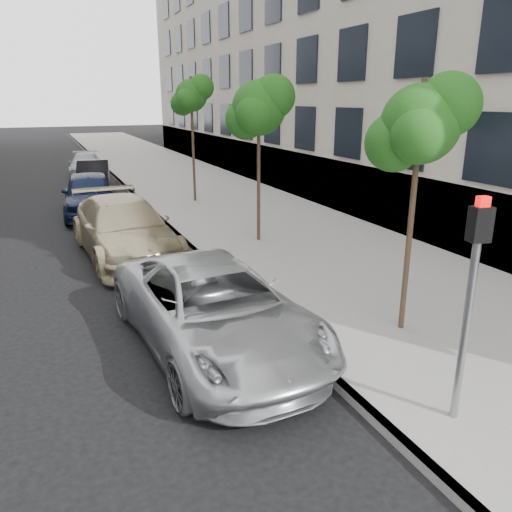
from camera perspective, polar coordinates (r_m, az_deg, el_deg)
ground at (r=7.04m, az=2.75°, el=-18.53°), size 160.00×160.00×0.00m
sidewalk at (r=30.16m, az=-10.22°, el=9.52°), size 6.40×72.00×0.14m
curb at (r=29.61m, az=-16.17°, el=8.97°), size 0.15×72.00×0.14m
tree_near at (r=8.78m, az=18.38°, el=14.10°), size 1.65×1.45×4.43m
tree_mid at (r=14.31m, az=0.42°, el=16.57°), size 1.81×1.61×4.66m
tree_far at (r=20.43m, az=-7.34°, el=17.71°), size 1.61×1.41×4.91m
signal_pole at (r=6.58m, az=23.41°, el=-3.10°), size 0.27×0.22×2.94m
minivan at (r=8.55m, az=-4.79°, el=-5.98°), size 2.79×5.47×1.48m
suv at (r=13.97m, az=-14.83°, el=3.06°), size 2.55×5.56×1.58m
sedan_blue at (r=19.49m, az=-18.46°, el=6.75°), size 2.24×4.78×1.58m
sedan_black at (r=25.19m, az=-18.08°, el=8.78°), size 1.96×4.23×1.34m
sedan_rear at (r=29.91m, az=-18.84°, el=9.86°), size 2.19×4.42×1.23m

